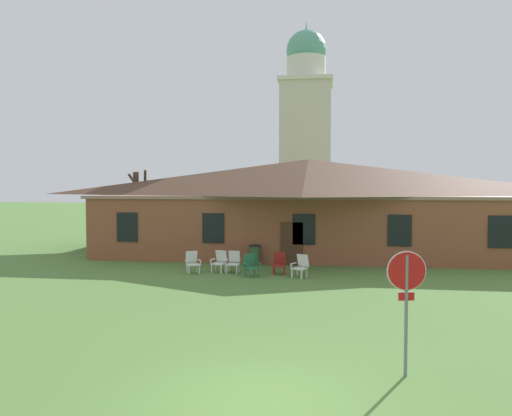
{
  "coord_description": "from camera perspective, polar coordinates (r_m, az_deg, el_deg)",
  "views": [
    {
      "loc": [
        1.15,
        -8.59,
        3.87
      ],
      "look_at": [
        -1.44,
        9.26,
        3.07
      ],
      "focal_mm": 34.82,
      "sensor_mm": 36.0,
      "label": 1
    }
  ],
  "objects": [
    {
      "name": "brick_building",
      "position": [
        29.21,
        6.01,
        0.37
      ],
      "size": [
        23.51,
        10.4,
        5.43
      ],
      "color": "brown",
      "rests_on": "ground"
    },
    {
      "name": "ground_plane",
      "position": [
        9.49,
        0.61,
        -21.53
      ],
      "size": [
        200.0,
        200.0,
        0.0
      ],
      "primitive_type": "plane",
      "color": "#517A38"
    },
    {
      "name": "stop_sign",
      "position": [
        10.58,
        16.9,
        -8.78
      ],
      "size": [
        0.8,
        0.18,
        2.56
      ],
      "color": "slate",
      "rests_on": "ground"
    },
    {
      "name": "bare_tree_beside_building",
      "position": [
        32.66,
        -13.48,
        0.47
      ],
      "size": [
        1.79,
        1.65,
        4.89
      ],
      "color": "brown",
      "rests_on": "ground"
    },
    {
      "name": "lawn_chair_far_side",
      "position": [
        21.24,
        5.17,
        -6.59
      ],
      "size": [
        0.81,
        0.85,
        0.96
      ],
      "color": "silver",
      "rests_on": "ground"
    },
    {
      "name": "trash_bin",
      "position": [
        24.37,
        -0.16,
        -5.41
      ],
      "size": [
        0.56,
        0.56,
        0.98
      ],
      "color": "#335638",
      "rests_on": "ground"
    },
    {
      "name": "lawn_chair_middle",
      "position": [
        21.35,
        -0.6,
        -6.53
      ],
      "size": [
        0.85,
        0.87,
        0.96
      ],
      "color": "#28704C",
      "rests_on": "ground"
    },
    {
      "name": "lawn_chair_near_door",
      "position": [
        22.48,
        -4.2,
        -6.08
      ],
      "size": [
        0.73,
        0.77,
        0.96
      ],
      "color": "silver",
      "rests_on": "ground"
    },
    {
      "name": "lawn_chair_by_porch",
      "position": [
        22.37,
        -7.32,
        -6.14
      ],
      "size": [
        0.82,
        0.85,
        0.96
      ],
      "color": "silver",
      "rests_on": "ground"
    },
    {
      "name": "lawn_chair_right_end",
      "position": [
        21.92,
        2.69,
        -6.3
      ],
      "size": [
        0.64,
        0.67,
        0.96
      ],
      "color": "maroon",
      "rests_on": "ground"
    },
    {
      "name": "lawn_chair_left_end",
      "position": [
        22.29,
        -2.61,
        -6.15
      ],
      "size": [
        0.66,
        0.69,
        0.96
      ],
      "color": "silver",
      "rests_on": "ground"
    },
    {
      "name": "dome_tower",
      "position": [
        49.23,
        5.75,
        8.63
      ],
      "size": [
        5.18,
        5.18,
        19.84
      ],
      "color": "beige",
      "rests_on": "ground"
    }
  ]
}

